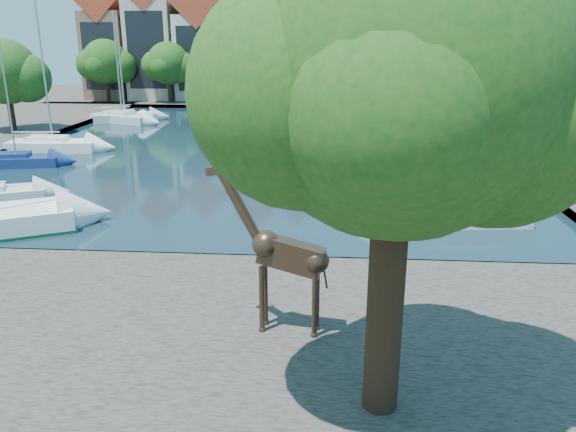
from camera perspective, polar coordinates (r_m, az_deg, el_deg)
name	(u,v)px	position (r m, az deg, el deg)	size (l,w,h in m)	color
ground	(169,264)	(22.74, -11.96, -4.78)	(160.00, 160.00, 0.00)	#38332B
water_basin	(252,147)	(45.36, -3.69, 6.99)	(38.00, 50.00, 0.08)	black
near_quay	(99,354)	(16.75, -18.66, -13.14)	(50.00, 14.00, 0.50)	#4D4943
far_quay	(284,100)	(76.81, -0.38, 11.68)	(60.00, 16.00, 0.50)	#4D4943
right_quay	(574,149)	(48.66, 27.08, 6.06)	(14.00, 52.00, 0.50)	#4D4943
plane_tree	(404,87)	(11.22, 11.72, 12.67)	(8.32, 6.40, 10.62)	#332114
townhouse_west_end	(112,45)	(81.51, -17.43, 16.27)	(5.44, 9.18, 14.93)	brown
townhouse_west_mid	(156,38)	(79.55, -13.28, 17.21)	(5.94, 9.18, 16.79)	beige
townhouse_west_inner	(205,45)	(77.91, -8.46, 16.82)	(6.43, 9.18, 15.15)	silver
townhouse_center	(254,37)	(76.77, -3.52, 17.71)	(5.44, 9.18, 16.93)	brown
townhouse_east_inner	(299,42)	(76.21, 1.17, 17.26)	(5.94, 9.18, 15.79)	tan
townhouse_east_mid	(350,39)	(76.12, 6.30, 17.45)	(6.43, 9.18, 16.65)	beige
townhouse_east_end	(400,47)	(76.61, 11.35, 16.47)	(5.44, 9.18, 14.43)	brown
far_tree_far_west	(106,64)	(76.06, -18.00, 14.51)	(7.28, 5.60, 7.68)	#332114
far_tree_west	(169,65)	(73.49, -12.01, 14.80)	(6.76, 5.20, 7.36)	#332114
far_tree_mid_west	(233,63)	(71.70, -5.63, 15.19)	(7.80, 6.00, 8.00)	#332114
far_tree_mid_east	(298,65)	(70.80, 0.99, 15.11)	(7.02, 5.40, 7.52)	#332114
far_tree_east	(364,64)	(70.78, 7.70, 15.04)	(7.54, 5.80, 7.84)	#332114
far_tree_far_east	(431,66)	(71.67, 14.30, 14.57)	(6.76, 5.20, 7.36)	#332114
side_tree_left_far	(7,74)	(55.80, -26.68, 12.77)	(7.28, 5.60, 7.88)	#332114
giraffe_statue	(282,254)	(15.58, -0.64, -3.85)	(3.35, 0.80, 4.78)	#39291C
sailboat_left_b	(17,159)	(42.52, -25.85, 5.25)	(5.75, 3.04, 8.82)	navy
sailboat_left_c	(53,143)	(47.06, -22.75, 6.86)	(6.79, 2.81, 11.34)	white
sailboat_left_d	(122,116)	(60.57, -16.50, 9.69)	(7.08, 4.75, 10.81)	silver
sailboat_left_e	(125,115)	(61.32, -16.23, 9.81)	(6.73, 4.60, 10.36)	silver
sailboat_right_a	(450,210)	(27.83, 16.10, 0.54)	(7.42, 3.36, 10.50)	beige
sailboat_right_b	(424,173)	(35.12, 13.69, 4.23)	(7.84, 3.86, 10.43)	navy
sailboat_right_c	(438,137)	(47.74, 14.97, 7.75)	(5.78, 3.58, 11.15)	silver
sailboat_right_d	(384,113)	(62.68, 9.71, 10.31)	(5.24, 2.77, 8.34)	silver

